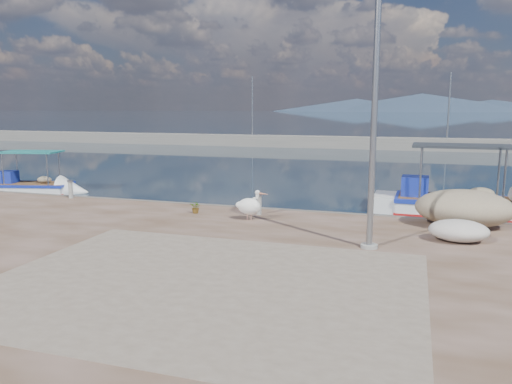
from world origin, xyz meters
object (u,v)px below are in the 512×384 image
(pelican, at_px, (250,206))
(lamp_post, at_px, (374,121))
(boat_right, at_px, (456,208))
(bollard_near, at_px, (259,204))
(boat_left, at_px, (32,189))

(pelican, distance_m, lamp_post, 5.37)
(boat_right, distance_m, pelican, 8.78)
(bollard_near, bearing_deg, lamp_post, -37.46)
(lamp_post, relative_size, bollard_near, 9.91)
(boat_left, height_order, pelican, boat_left)
(boat_right, relative_size, bollard_near, 9.45)
(boat_left, relative_size, lamp_post, 0.75)
(boat_right, distance_m, lamp_post, 8.94)
(pelican, bearing_deg, lamp_post, -35.52)
(boat_left, relative_size, bollard_near, 7.42)
(boat_right, relative_size, pelican, 6.35)
(boat_right, bearing_deg, boat_left, -175.71)
(boat_right, height_order, pelican, boat_right)
(pelican, height_order, lamp_post, lamp_post)
(bollard_near, bearing_deg, boat_left, 164.13)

